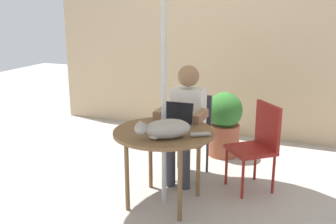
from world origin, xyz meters
TOP-DOWN VIEW (x-y plane):
  - ground_plane at (0.00, 0.00)m, footprint 14.00×14.00m
  - fence_back at (0.00, 2.27)m, footprint 5.27×0.08m
  - patio_table at (0.00, 0.00)m, footprint 0.92×0.92m
  - chair_occupied at (0.00, 0.75)m, footprint 0.40×0.40m
  - chair_empty at (0.75, 0.65)m, footprint 0.56×0.56m
  - person_seated at (0.00, 0.59)m, footprint 0.48×0.48m
  - laptop at (0.05, 0.17)m, footprint 0.31×0.26m
  - cat at (0.09, -0.20)m, footprint 0.57×0.40m
  - potted_plant_near_fence at (0.20, 1.43)m, footprint 0.43×0.43m

SIDE VIEW (x-z plane):
  - ground_plane at x=0.00m, z-range 0.00..0.00m
  - potted_plant_near_fence at x=0.20m, z-range 0.02..0.82m
  - chair_occupied at x=0.00m, z-range 0.07..0.95m
  - chair_empty at x=0.75m, z-range 0.07..0.95m
  - patio_table at x=0.00m, z-range 0.29..1.00m
  - person_seated at x=0.00m, z-range 0.07..1.29m
  - laptop at x=0.05m, z-range 0.67..0.88m
  - cat at x=0.09m, z-range 0.71..0.88m
  - fence_back at x=0.00m, z-range 0.00..1.89m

